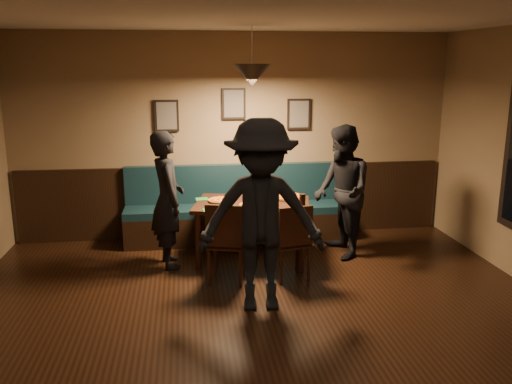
{
  "coord_description": "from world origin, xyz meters",
  "views": [
    {
      "loc": [
        -0.67,
        -3.83,
        2.37
      ],
      "look_at": [
        0.12,
        2.07,
        0.95
      ],
      "focal_mm": 37.67,
      "sensor_mm": 36.0,
      "label": 1
    }
  ],
  "objects_px": {
    "chair_near_right": "(290,241)",
    "diner_right": "(342,192)",
    "tabasco_bottle": "(294,198)",
    "soda_glass": "(302,200)",
    "dining_table": "(252,232)",
    "diner_left": "(168,200)",
    "diner_front": "(261,216)",
    "booth_bench": "(236,205)",
    "chair_near_left": "(227,241)"
  },
  "relations": [
    {
      "from": "diner_left",
      "to": "diner_front",
      "type": "relative_size",
      "value": 0.86
    },
    {
      "from": "booth_bench",
      "to": "chair_near_right",
      "type": "relative_size",
      "value": 3.42
    },
    {
      "from": "chair_near_right",
      "to": "tabasco_bottle",
      "type": "bearing_deg",
      "value": 62.33
    },
    {
      "from": "tabasco_bottle",
      "to": "soda_glass",
      "type": "bearing_deg",
      "value": -77.21
    },
    {
      "from": "chair_near_left",
      "to": "diner_front",
      "type": "relative_size",
      "value": 0.49
    },
    {
      "from": "dining_table",
      "to": "soda_glass",
      "type": "height_order",
      "value": "soda_glass"
    },
    {
      "from": "booth_bench",
      "to": "diner_front",
      "type": "height_order",
      "value": "diner_front"
    },
    {
      "from": "diner_left",
      "to": "soda_glass",
      "type": "distance_m",
      "value": 1.59
    },
    {
      "from": "chair_near_right",
      "to": "diner_right",
      "type": "height_order",
      "value": "diner_right"
    },
    {
      "from": "diner_right",
      "to": "tabasco_bottle",
      "type": "distance_m",
      "value": 0.62
    },
    {
      "from": "dining_table",
      "to": "booth_bench",
      "type": "bearing_deg",
      "value": 111.48
    },
    {
      "from": "diner_front",
      "to": "diner_right",
      "type": "bearing_deg",
      "value": 52.14
    },
    {
      "from": "diner_left",
      "to": "diner_front",
      "type": "distance_m",
      "value": 1.59
    },
    {
      "from": "diner_right",
      "to": "tabasco_bottle",
      "type": "height_order",
      "value": "diner_right"
    },
    {
      "from": "dining_table",
      "to": "chair_near_right",
      "type": "height_order",
      "value": "chair_near_right"
    },
    {
      "from": "soda_glass",
      "to": "dining_table",
      "type": "bearing_deg",
      "value": 154.17
    },
    {
      "from": "diner_right",
      "to": "diner_left",
      "type": "bearing_deg",
      "value": -92.22
    },
    {
      "from": "dining_table",
      "to": "tabasco_bottle",
      "type": "height_order",
      "value": "tabasco_bottle"
    },
    {
      "from": "tabasco_bottle",
      "to": "diner_right",
      "type": "bearing_deg",
      "value": 6.27
    },
    {
      "from": "diner_front",
      "to": "chair_near_left",
      "type": "bearing_deg",
      "value": 114.92
    },
    {
      "from": "booth_bench",
      "to": "dining_table",
      "type": "relative_size",
      "value": 2.2
    },
    {
      "from": "chair_near_right",
      "to": "tabasco_bottle",
      "type": "relative_size",
      "value": 7.97
    },
    {
      "from": "chair_near_left",
      "to": "diner_left",
      "type": "distance_m",
      "value": 0.94
    },
    {
      "from": "diner_left",
      "to": "soda_glass",
      "type": "relative_size",
      "value": 10.2
    },
    {
      "from": "diner_right",
      "to": "booth_bench",
      "type": "bearing_deg",
      "value": -125.3
    },
    {
      "from": "soda_glass",
      "to": "diner_left",
      "type": "bearing_deg",
      "value": 171.6
    },
    {
      "from": "booth_bench",
      "to": "dining_table",
      "type": "xyz_separation_m",
      "value": [
        0.12,
        -0.78,
        -0.13
      ]
    },
    {
      "from": "chair_near_right",
      "to": "diner_front",
      "type": "height_order",
      "value": "diner_front"
    },
    {
      "from": "chair_near_left",
      "to": "diner_left",
      "type": "bearing_deg",
      "value": 154.85
    },
    {
      "from": "booth_bench",
      "to": "diner_right",
      "type": "height_order",
      "value": "diner_right"
    },
    {
      "from": "booth_bench",
      "to": "diner_left",
      "type": "bearing_deg",
      "value": -137.49
    },
    {
      "from": "diner_front",
      "to": "soda_glass",
      "type": "bearing_deg",
      "value": 62.89
    },
    {
      "from": "dining_table",
      "to": "diner_left",
      "type": "relative_size",
      "value": 0.84
    },
    {
      "from": "booth_bench",
      "to": "diner_left",
      "type": "xyz_separation_m",
      "value": [
        -0.89,
        -0.82,
        0.32
      ]
    },
    {
      "from": "chair_near_right",
      "to": "diner_left",
      "type": "bearing_deg",
      "value": 145.86
    },
    {
      "from": "soda_glass",
      "to": "tabasco_bottle",
      "type": "relative_size",
      "value": 1.45
    },
    {
      "from": "dining_table",
      "to": "diner_right",
      "type": "bearing_deg",
      "value": 13.58
    },
    {
      "from": "diner_left",
      "to": "tabasco_bottle",
      "type": "relative_size",
      "value": 14.84
    },
    {
      "from": "chair_near_left",
      "to": "tabasco_bottle",
      "type": "bearing_deg",
      "value": 47.63
    },
    {
      "from": "tabasco_bottle",
      "to": "chair_near_left",
      "type": "bearing_deg",
      "value": -147.64
    },
    {
      "from": "booth_bench",
      "to": "chair_near_left",
      "type": "bearing_deg",
      "value": -99.64
    },
    {
      "from": "dining_table",
      "to": "chair_near_right",
      "type": "xyz_separation_m",
      "value": [
        0.35,
        -0.61,
        0.07
      ]
    },
    {
      "from": "chair_near_right",
      "to": "diner_right",
      "type": "xyz_separation_m",
      "value": [
        0.78,
        0.63,
        0.39
      ]
    },
    {
      "from": "soda_glass",
      "to": "booth_bench",
      "type": "bearing_deg",
      "value": 122.81
    },
    {
      "from": "diner_left",
      "to": "diner_front",
      "type": "height_order",
      "value": "diner_front"
    },
    {
      "from": "soda_glass",
      "to": "tabasco_bottle",
      "type": "height_order",
      "value": "soda_glass"
    },
    {
      "from": "dining_table",
      "to": "diner_right",
      "type": "xyz_separation_m",
      "value": [
        1.12,
        0.01,
        0.46
      ]
    },
    {
      "from": "diner_left",
      "to": "chair_near_left",
      "type": "bearing_deg",
      "value": -142.32
    },
    {
      "from": "dining_table",
      "to": "tabasco_bottle",
      "type": "bearing_deg",
      "value": 6.87
    },
    {
      "from": "dining_table",
      "to": "chair_near_right",
      "type": "bearing_deg",
      "value": -47.63
    }
  ]
}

